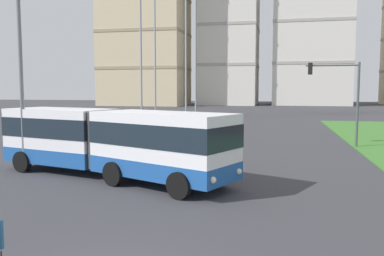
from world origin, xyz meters
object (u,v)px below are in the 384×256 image
apartment_tower_westcentre (230,30)px  apartment_tower_centre (312,6)px  streetlight_left (21,75)px  apartment_tower_west (145,17)px  articulated_bus (111,141)px  traffic_light_far_right (340,89)px  car_grey_wagon (135,138)px

apartment_tower_westcentre → apartment_tower_centre: bearing=7.4°
streetlight_left → apartment_tower_west: size_ratio=0.19×
articulated_bus → apartment_tower_west: 86.88m
articulated_bus → traffic_light_far_right: (11.23, 12.26, 2.30)m
car_grey_wagon → streetlight_left: streetlight_left is taller
car_grey_wagon → apartment_tower_westcentre: (-3.72, 79.74, 18.48)m
articulated_bus → apartment_tower_westcentre: (-5.80, 88.20, 17.58)m
car_grey_wagon → apartment_tower_westcentre: 81.94m
car_grey_wagon → apartment_tower_centre: (16.68, 82.38, 24.14)m
articulated_bus → apartment_tower_westcentre: bearing=93.8°
car_grey_wagon → apartment_tower_westcentre: size_ratio=0.12×
car_grey_wagon → apartment_tower_centre: size_ratio=0.09×
articulated_bus → car_grey_wagon: (-2.08, 8.46, -0.90)m
car_grey_wagon → apartment_tower_west: bearing=108.4°
traffic_light_far_right → apartment_tower_centre: bearing=87.6°
car_grey_wagon → traffic_light_far_right: size_ratio=0.79×
articulated_bus → streetlight_left: 5.41m
apartment_tower_centre → streetlight_left: bearing=-101.9°
apartment_tower_west → apartment_tower_westcentre: apartment_tower_west is taller
streetlight_left → apartment_tower_westcentre: apartment_tower_westcentre is taller
car_grey_wagon → apartment_tower_centre: 87.45m
apartment_tower_west → apartment_tower_centre: bearing=14.4°
articulated_bus → apartment_tower_west: size_ratio=0.27×
streetlight_left → apartment_tower_west: 84.79m
car_grey_wagon → apartment_tower_west: (-23.96, 71.95, 21.00)m
streetlight_left → apartment_tower_west: apartment_tower_west is taller
apartment_tower_west → apartment_tower_westcentre: size_ratio=1.13×
car_grey_wagon → streetlight_left: (-2.46, -8.24, 3.83)m
traffic_light_far_right → apartment_tower_centre: size_ratio=0.12×
traffic_light_far_right → apartment_tower_westcentre: size_ratio=0.15×
car_grey_wagon → streetlight_left: 9.42m
car_grey_wagon → apartment_tower_centre: apartment_tower_centre is taller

